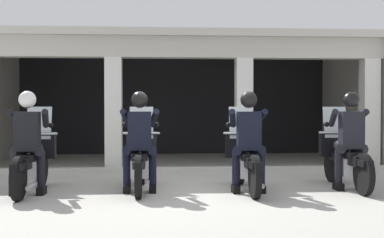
{
  "coord_description": "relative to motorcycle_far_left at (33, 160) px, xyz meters",
  "views": [
    {
      "loc": [
        -0.54,
        -8.15,
        1.32
      ],
      "look_at": [
        0.0,
        0.18,
        1.14
      ],
      "focal_mm": 47.14,
      "sensor_mm": 36.0,
      "label": 1
    }
  ],
  "objects": [
    {
      "name": "station_building",
      "position": [
        2.42,
        4.95,
        1.41
      ],
      "size": [
        9.44,
        4.62,
        2.99
      ],
      "color": "black",
      "rests_on": "ground"
    },
    {
      "name": "motorcycle_far_right",
      "position": [
        5.08,
        0.12,
        0.0
      ],
      "size": [
        0.62,
        2.04,
        1.35
      ],
      "rotation": [
        0.0,
        0.0,
        -0.13
      ],
      "color": "black",
      "rests_on": "ground"
    },
    {
      "name": "police_officer_far_right",
      "position": [
        5.08,
        -0.16,
        0.44
      ],
      "size": [
        0.63,
        0.61,
        1.58
      ],
      "rotation": [
        0.0,
        0.0,
        -0.13
      ],
      "color": "black",
      "rests_on": "ground"
    },
    {
      "name": "police_officer_center_right",
      "position": [
        3.39,
        -0.32,
        0.44
      ],
      "size": [
        0.63,
        0.61,
        1.58
      ],
      "rotation": [
        0.0,
        0.0,
        -0.15
      ],
      "color": "black",
      "rests_on": "ground"
    },
    {
      "name": "police_officer_far_left",
      "position": [
        -0.0,
        -0.28,
        0.44
      ],
      "size": [
        0.63,
        0.61,
        1.58
      ],
      "rotation": [
        0.0,
        0.0,
        -0.15
      ],
      "color": "black",
      "rests_on": "ground"
    },
    {
      "name": "ground_plane",
      "position": [
        2.54,
        3.06,
        -0.5
      ],
      "size": [
        80.0,
        80.0,
        0.0
      ],
      "primitive_type": "plane",
      "color": "#A8A59E"
    },
    {
      "name": "motorcycle_far_left",
      "position": [
        0.0,
        0.0,
        0.0
      ],
      "size": [
        0.62,
        2.04,
        1.35
      ],
      "rotation": [
        0.0,
        0.0,
        -0.15
      ],
      "color": "black",
      "rests_on": "ground"
    },
    {
      "name": "motorcycle_center_right",
      "position": [
        3.39,
        -0.04,
        0.0
      ],
      "size": [
        0.62,
        2.04,
        1.35
      ],
      "rotation": [
        0.0,
        0.0,
        -0.15
      ],
      "color": "black",
      "rests_on": "ground"
    },
    {
      "name": "kerb_strip",
      "position": [
        2.42,
        2.15,
        -0.44
      ],
      "size": [
        8.94,
        0.24,
        0.12
      ],
      "primitive_type": "cube",
      "color": "#B7B5AD",
      "rests_on": "ground"
    },
    {
      "name": "police_officer_center_left",
      "position": [
        1.69,
        -0.19,
        0.44
      ],
      "size": [
        0.63,
        0.61,
        1.58
      ],
      "rotation": [
        0.0,
        0.0,
        -0.1
      ],
      "color": "black",
      "rests_on": "ground"
    },
    {
      "name": "motorcycle_center_left",
      "position": [
        1.69,
        0.09,
        0.0
      ],
      "size": [
        0.62,
        2.04,
        1.35
      ],
      "rotation": [
        0.0,
        0.0,
        -0.1
      ],
      "color": "black",
      "rests_on": "ground"
    }
  ]
}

